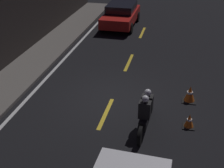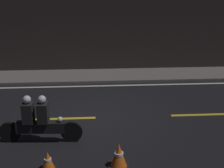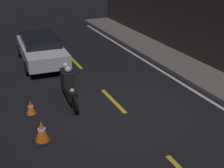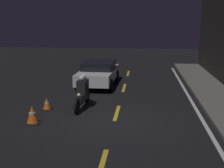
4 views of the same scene
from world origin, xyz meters
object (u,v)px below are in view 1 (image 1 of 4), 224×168
motorcycle (146,112)px  traffic_cone_near (189,121)px  taxi_red (121,14)px  traffic_cone_mid (190,94)px

motorcycle → traffic_cone_near: 1.50m
taxi_red → traffic_cone_near: 11.12m
taxi_red → traffic_cone_mid: taxi_red is taller
taxi_red → traffic_cone_mid: (-8.54, -4.35, -0.43)m
taxi_red → motorcycle: 11.05m
motorcycle → traffic_cone_near: bearing=-69.9°
motorcycle → traffic_cone_mid: bearing=-30.1°
traffic_cone_mid → taxi_red: bearing=27.0°
traffic_cone_mid → traffic_cone_near: bearing=-179.7°
taxi_red → motorcycle: (-10.64, -2.98, -0.10)m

